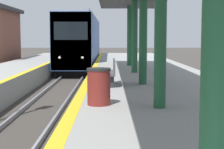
{
  "coord_description": "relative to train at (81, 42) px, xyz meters",
  "views": [
    {
      "loc": [
        2.51,
        -1.52,
        2.73
      ],
      "look_at": [
        2.66,
        21.48,
        0.46
      ],
      "focal_mm": 60.0,
      "sensor_mm": 36.0,
      "label": 1
    }
  ],
  "objects": [
    {
      "name": "train",
      "position": [
        0.0,
        0.0,
        0.0
      ],
      "size": [
        2.72,
        18.16,
        4.68
      ],
      "color": "black",
      "rests_on": "ground"
    },
    {
      "name": "trash_bin",
      "position": [
        2.24,
        -24.01,
        -0.87
      ],
      "size": [
        0.61,
        0.61,
        0.93
      ],
      "color": "maroon",
      "rests_on": "platform_right"
    },
    {
      "name": "bench",
      "position": [
        2.56,
        -20.06,
        -0.85
      ],
      "size": [
        0.44,
        1.72,
        0.92
      ],
      "color": "#4C4C51",
      "rests_on": "platform_right"
    }
  ]
}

